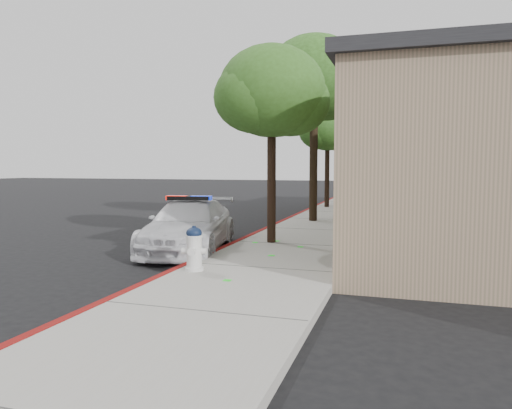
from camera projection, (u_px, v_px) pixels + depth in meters
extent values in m
plane|color=black|center=(186.00, 270.00, 10.11)|extent=(120.00, 120.00, 0.00)
cube|color=gray|center=(293.00, 247.00, 12.49)|extent=(3.20, 60.00, 0.15)
cube|color=maroon|center=(237.00, 244.00, 12.94)|extent=(0.14, 60.00, 0.16)
cube|color=#A08369|center=(477.00, 171.00, 16.55)|extent=(7.00, 20.00, 4.00)
cube|color=black|center=(480.00, 108.00, 16.38)|extent=(7.30, 20.30, 0.24)
cube|color=black|center=(346.00, 176.00, 9.97)|extent=(0.08, 1.48, 1.68)
cube|color=black|center=(359.00, 174.00, 12.83)|extent=(0.08, 1.48, 1.68)
cube|color=black|center=(368.00, 172.00, 15.69)|extent=(0.08, 1.48, 1.68)
cube|color=black|center=(373.00, 171.00, 18.54)|extent=(0.08, 1.48, 1.68)
cube|color=black|center=(378.00, 170.00, 21.40)|extent=(0.08, 1.48, 1.68)
cube|color=black|center=(381.00, 170.00, 24.26)|extent=(0.08, 1.48, 1.68)
cube|color=black|center=(384.00, 169.00, 27.11)|extent=(0.08, 1.48, 1.68)
imported|color=silver|center=(189.00, 226.00, 12.32)|extent=(2.57, 4.69, 1.29)
cube|color=black|center=(189.00, 198.00, 12.26)|extent=(1.23, 0.49, 0.10)
cube|color=red|center=(177.00, 198.00, 12.30)|extent=(0.55, 0.33, 0.11)
cube|color=#0B23C6|center=(201.00, 198.00, 12.22)|extent=(0.55, 0.33, 0.11)
cylinder|color=white|center=(194.00, 269.00, 9.33)|extent=(0.36, 0.36, 0.06)
cylinder|color=white|center=(194.00, 252.00, 9.31)|extent=(0.30, 0.30, 0.58)
cylinder|color=white|center=(194.00, 236.00, 9.28)|extent=(0.34, 0.34, 0.04)
ellipsoid|color=#0F1B37|center=(194.00, 233.00, 9.28)|extent=(0.31, 0.31, 0.23)
cylinder|color=#0F1B37|center=(194.00, 228.00, 9.27)|extent=(0.07, 0.07, 0.06)
cylinder|color=white|center=(185.00, 251.00, 9.33)|extent=(0.14, 0.14, 0.12)
cylinder|color=white|center=(203.00, 251.00, 9.28)|extent=(0.14, 0.14, 0.12)
cylinder|color=white|center=(192.00, 251.00, 9.13)|extent=(0.17, 0.15, 0.15)
cylinder|color=black|center=(271.00, 183.00, 12.67)|extent=(0.23, 0.23, 3.15)
ellipsoid|color=#2E551A|center=(272.00, 91.00, 12.48)|extent=(2.80, 2.80, 2.38)
ellipsoid|color=#2E551A|center=(290.00, 102.00, 12.65)|extent=(2.10, 2.10, 1.79)
ellipsoid|color=#2E551A|center=(256.00, 97.00, 12.32)|extent=(2.19, 2.19, 1.86)
cylinder|color=black|center=(313.00, 163.00, 17.59)|extent=(0.29, 0.29, 4.19)
ellipsoid|color=#284C18|center=(314.00, 77.00, 17.34)|extent=(3.51, 3.51, 2.99)
ellipsoid|color=#284C18|center=(325.00, 88.00, 17.72)|extent=(2.83, 2.83, 2.41)
ellipsoid|color=#284C18|center=(303.00, 82.00, 17.11)|extent=(2.72, 2.72, 2.31)
cylinder|color=black|center=(327.00, 175.00, 23.51)|extent=(0.23, 0.23, 3.07)
ellipsoid|color=#28551A|center=(328.00, 127.00, 23.32)|extent=(2.63, 2.63, 2.23)
ellipsoid|color=#28551A|center=(337.00, 133.00, 23.26)|extent=(2.02, 2.02, 1.71)
ellipsoid|color=#28551A|center=(320.00, 131.00, 23.24)|extent=(2.10, 2.10, 1.79)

